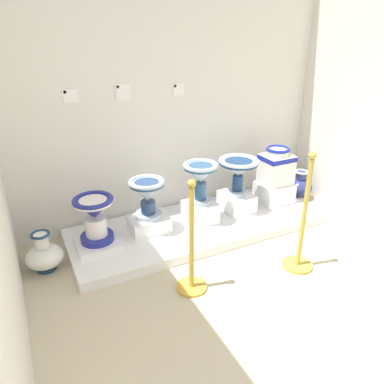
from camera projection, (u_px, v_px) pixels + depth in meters
ground_plane at (288, 318)px, 2.63m from camera, size 5.38×5.42×0.02m
wall_back at (174, 64)px, 3.56m from camera, size 3.58×0.06×3.20m
display_platform at (198, 226)px, 3.76m from camera, size 2.59×0.96×0.09m
plinth_block_broad_patterned at (98, 243)px, 3.32m from camera, size 0.39×0.40×0.06m
antique_toilet_broad_patterned at (94, 213)px, 3.20m from camera, size 0.36×0.36×0.43m
plinth_block_tall_cobalt at (149, 224)px, 3.55m from camera, size 0.38×0.29×0.15m
antique_toilet_tall_cobalt at (147, 193)px, 3.41m from camera, size 0.34×0.34×0.39m
plinth_block_leftmost at (200, 212)px, 3.71m from camera, size 0.31×0.28×0.21m
antique_toilet_leftmost at (201, 175)px, 3.55m from camera, size 0.35×0.35×0.42m
plinth_block_squat_floral at (237, 202)px, 3.97m from camera, size 0.30×0.36×0.19m
antique_toilet_squat_floral at (238, 168)px, 3.81m from camera, size 0.42×0.42×0.39m
plinth_block_pale_glazed at (274, 192)px, 4.16m from camera, size 0.36×0.33×0.22m
antique_toilet_pale_glazed at (276, 165)px, 4.03m from camera, size 0.33×0.29×0.42m
info_placard_first at (70, 96)px, 3.20m from camera, size 0.13×0.01×0.12m
info_placard_second at (123, 91)px, 3.40m from camera, size 0.14×0.01×0.15m
info_placard_third at (178, 89)px, 3.64m from camera, size 0.12×0.01×0.12m
decorative_vase_spare at (44, 255)px, 3.10m from camera, size 0.32×0.32×0.36m
decorative_vase_corner at (300, 186)px, 4.44m from camera, size 0.29×0.29×0.36m
stanchion_post_near_left at (192, 259)px, 2.81m from camera, size 0.25×0.25×0.94m
stanchion_post_near_right at (301, 236)px, 3.07m from camera, size 0.26×0.26×1.05m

